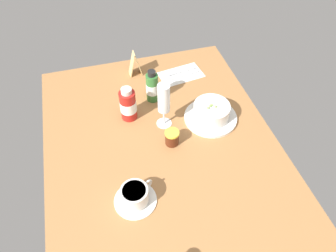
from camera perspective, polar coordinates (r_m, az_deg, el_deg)
The scene contains 9 objects.
ground_plane at distance 117.68cm, azimuth -0.99°, elevation -4.12°, with size 110.00×84.00×3.00cm, color #9E6B3D.
porridge_bowl at distance 124.33cm, azimuth 7.73°, elevation 2.43°, with size 20.68×20.68×7.71cm.
cutlery_setting at distance 145.69cm, azimuth 2.16°, elevation 9.22°, with size 14.02×20.70×0.90cm.
coffee_cup at distance 102.14cm, azimuth -5.92°, elevation -12.31°, with size 13.67×13.67×6.38cm.
wine_glass at distance 115.13cm, azimuth -0.76°, elevation 4.62°, with size 5.90×5.90×19.30cm.
jam_jar at distance 115.27cm, azimuth 0.71°, elevation -2.08°, with size 5.24×5.24×5.90cm.
sauce_bottle_green at distance 129.52cm, azimuth -2.83°, elevation 6.97°, with size 5.07×5.07×14.47cm.
sauce_bottle_red at distance 122.72cm, azimuth -7.16°, elevation 3.79°, with size 6.34×6.34×14.49cm.
menu_card at distance 143.81cm, azimuth -5.95°, elevation 11.04°, with size 4.58×5.65×11.16cm.
Camera 1 is at (-70.26, 17.51, 91.27)cm, focal length 34.05 mm.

